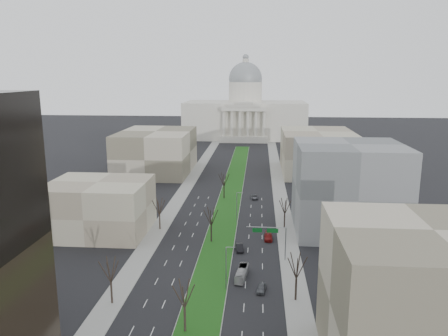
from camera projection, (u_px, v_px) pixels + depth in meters
The scene contains 25 objects.
ground at pixel (230, 199), 150.60m from camera, with size 600.00×600.00×0.00m, color black.
median at pixel (230, 199), 149.59m from camera, with size 8.00×222.03×0.20m.
sidewalk_left at pixel (164, 221), 127.62m from camera, with size 5.00×330.00×0.15m, color gray.
sidewalk_right at pixel (285, 224), 124.84m from camera, with size 5.00×330.00×0.15m, color gray.
capitol at pixel (245, 113), 292.90m from camera, with size 80.00×46.00×55.00m.
building_beige_left at pixel (99, 207), 117.65m from camera, with size 26.00×22.00×14.00m, color gray.
building_tan_right at pixel (426, 306), 59.92m from camera, with size 26.00×24.00×22.00m, color #79725D.
building_grey_right at pixel (348, 188), 118.09m from camera, with size 28.00×26.00×24.00m, color slate.
building_far_left at pixel (156, 152), 190.46m from camera, with size 30.00×40.00×18.00m, color #79725D.
building_far_right at pixel (317, 152), 189.76m from camera, with size 30.00×40.00×18.00m, color gray.
tree_left_mid at pixel (110, 269), 80.34m from camera, with size 5.40×5.40×9.72m.
tree_left_far at pixel (159, 206), 119.35m from camera, with size 5.28×5.28×9.50m.
tree_right_mid at pixel (297, 265), 81.47m from camera, with size 5.52×5.52×9.94m.
tree_right_far at pixel (285, 206), 120.58m from camera, with size 5.04×5.04×9.07m.
tree_median_a at pixel (184, 293), 71.34m from camera, with size 5.40×5.40×9.72m.
tree_median_b at pixel (211, 216), 110.31m from camera, with size 5.40×5.40×9.72m.
tree_median_c at pixel (224, 179), 149.28m from camera, with size 5.40×5.40×9.72m.
streetlamp_median_b at pixel (226, 268), 85.96m from camera, with size 1.90×0.20×9.16m.
streetlamp_median_c at pixel (237, 207), 124.93m from camera, with size 1.90×0.20×9.16m.
mast_arm_signs at pixel (274, 235), 99.55m from camera, with size 9.12×0.24×8.09m.
car_grey_near at pixel (261, 288), 86.25m from camera, with size 1.63×4.06×1.38m, color #4B4E53.
car_black at pixel (239, 247), 106.25m from camera, with size 1.65×4.74×1.56m, color black.
car_red at pixel (268, 237), 113.27m from camera, with size 2.12×5.21×1.51m, color maroon.
car_grey_far at pixel (254, 197), 150.34m from camera, with size 2.15×4.67×1.30m, color #4E4F56.
box_van at pixel (242, 273), 91.86m from camera, with size 1.83×7.80×2.17m, color silver.
Camera 1 is at (9.80, -24.66, 42.13)m, focal length 35.00 mm.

